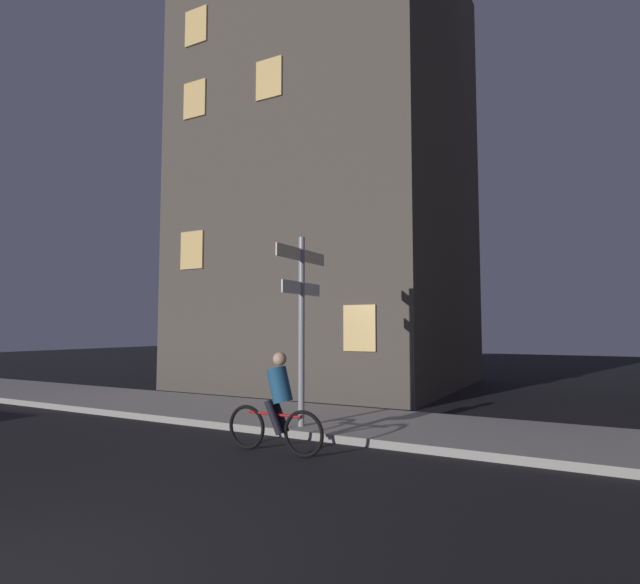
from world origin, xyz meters
TOP-DOWN VIEW (x-y plane):
  - sidewalk_kerb at (0.00, 7.38)m, footprint 40.00×3.10m
  - signpost at (-0.87, 6.26)m, footprint 0.12×1.80m
  - cyclist at (-0.45, 4.76)m, footprint 1.82×0.33m
  - building_left_block at (-4.15, 14.21)m, footprint 8.65×8.64m

SIDE VIEW (x-z plane):
  - sidewalk_kerb at x=0.00m, z-range 0.00..0.14m
  - cyclist at x=-0.45m, z-range -0.06..1.55m
  - signpost at x=-0.87m, z-range 0.50..4.12m
  - building_left_block at x=-4.15m, z-range 0.00..15.30m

